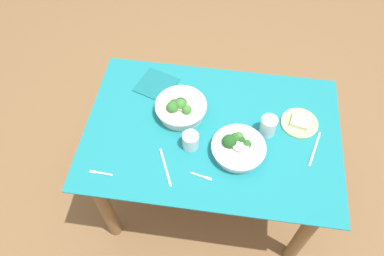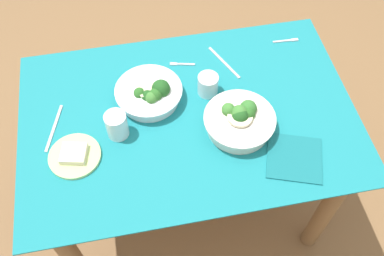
# 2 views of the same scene
# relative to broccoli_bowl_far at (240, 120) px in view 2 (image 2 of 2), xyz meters

# --- Properties ---
(ground_plane) EXTENTS (6.00, 6.00, 0.00)m
(ground_plane) POSITION_rel_broccoli_bowl_far_xyz_m (0.16, -0.08, -0.75)
(ground_plane) COLOR brown
(dining_table) EXTENTS (1.21, 0.80, 0.70)m
(dining_table) POSITION_rel_broccoli_bowl_far_xyz_m (0.16, -0.08, -0.17)
(dining_table) COLOR #197A84
(dining_table) RESTS_ON ground_plane
(broccoli_bowl_far) EXTENTS (0.25, 0.25, 0.10)m
(broccoli_bowl_far) POSITION_rel_broccoli_bowl_far_xyz_m (0.00, 0.00, 0.00)
(broccoli_bowl_far) COLOR silver
(broccoli_bowl_far) RESTS_ON dining_table
(broccoli_bowl_near) EXTENTS (0.25, 0.25, 0.10)m
(broccoli_bowl_near) POSITION_rel_broccoli_bowl_far_xyz_m (0.29, -0.18, -0.01)
(broccoli_bowl_near) COLOR white
(broccoli_bowl_near) RESTS_ON dining_table
(bread_side_plate) EXTENTS (0.18, 0.18, 0.03)m
(bread_side_plate) POSITION_rel_broccoli_bowl_far_xyz_m (0.57, 0.01, -0.03)
(bread_side_plate) COLOR #B7D684
(bread_side_plate) RESTS_ON dining_table
(water_glass_center) EXTENTS (0.08, 0.08, 0.08)m
(water_glass_center) POSITION_rel_broccoli_bowl_far_xyz_m (0.07, -0.18, -0.00)
(water_glass_center) COLOR silver
(water_glass_center) RESTS_ON dining_table
(water_glass_side) EXTENTS (0.08, 0.08, 0.10)m
(water_glass_side) POSITION_rel_broccoli_bowl_far_xyz_m (0.42, -0.05, 0.01)
(water_glass_side) COLOR silver
(water_glass_side) RESTS_ON dining_table
(fork_by_far_bowl) EXTENTS (0.10, 0.03, 0.00)m
(fork_by_far_bowl) POSITION_rel_broccoli_bowl_far_xyz_m (0.15, -0.33, -0.04)
(fork_by_far_bowl) COLOR #B7B7BC
(fork_by_far_bowl) RESTS_ON dining_table
(fork_by_near_bowl) EXTENTS (0.11, 0.02, 0.00)m
(fork_by_near_bowl) POSITION_rel_broccoli_bowl_far_xyz_m (-0.30, -0.38, -0.04)
(fork_by_near_bowl) COLOR #B7B7BC
(fork_by_near_bowl) RESTS_ON dining_table
(table_knife_left) EXTENTS (0.07, 0.19, 0.00)m
(table_knife_left) POSITION_rel_broccoli_bowl_far_xyz_m (0.64, -0.12, -0.04)
(table_knife_left) COLOR #B7B7BC
(table_knife_left) RESTS_ON dining_table
(table_knife_right) EXTENTS (0.09, 0.18, 0.00)m
(table_knife_right) POSITION_rel_broccoli_bowl_far_xyz_m (-0.02, -0.31, -0.04)
(table_knife_right) COLOR #B7B7BC
(table_knife_right) RESTS_ON dining_table
(napkin_folded_upper) EXTENTS (0.23, 0.23, 0.01)m
(napkin_folded_upper) POSITION_rel_broccoli_bowl_far_xyz_m (-0.15, 0.16, -0.04)
(napkin_folded_upper) COLOR #156870
(napkin_folded_upper) RESTS_ON dining_table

